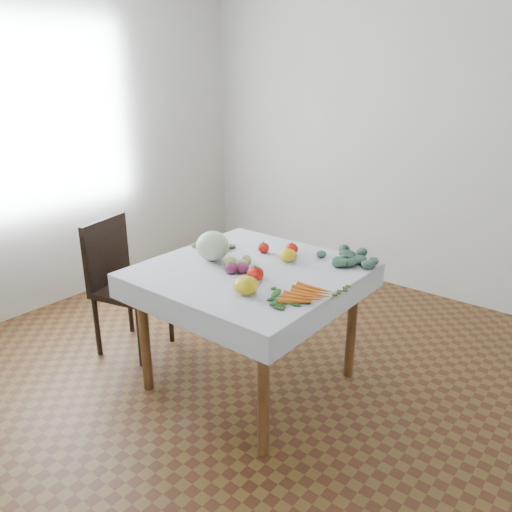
{
  "coord_description": "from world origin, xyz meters",
  "views": [
    {
      "loc": [
        1.68,
        -2.04,
        1.8
      ],
      "look_at": [
        0.01,
        0.04,
        0.82
      ],
      "focal_mm": 35.0,
      "sensor_mm": 36.0,
      "label": 1
    }
  ],
  "objects_px": {
    "chair": "(121,277)",
    "carrot_bunch": "(308,295)",
    "cabbage": "(213,246)",
    "table": "(250,285)",
    "heirloom_back": "(288,255)"
  },
  "relations": [
    {
      "from": "table",
      "to": "carrot_bunch",
      "type": "bearing_deg",
      "value": -15.41
    },
    {
      "from": "chair",
      "to": "heirloom_back",
      "type": "distance_m",
      "value": 1.18
    },
    {
      "from": "chair",
      "to": "carrot_bunch",
      "type": "distance_m",
      "value": 1.47
    },
    {
      "from": "table",
      "to": "chair",
      "type": "distance_m",
      "value": 0.99
    },
    {
      "from": "chair",
      "to": "cabbage",
      "type": "distance_m",
      "value": 0.79
    },
    {
      "from": "heirloom_back",
      "to": "carrot_bunch",
      "type": "xyz_separation_m",
      "value": [
        0.38,
        -0.36,
        -0.02
      ]
    },
    {
      "from": "table",
      "to": "cabbage",
      "type": "bearing_deg",
      "value": -172.2
    },
    {
      "from": "table",
      "to": "heirloom_back",
      "type": "height_order",
      "value": "heirloom_back"
    },
    {
      "from": "heirloom_back",
      "to": "table",
      "type": "bearing_deg",
      "value": -114.1
    },
    {
      "from": "table",
      "to": "cabbage",
      "type": "distance_m",
      "value": 0.32
    },
    {
      "from": "heirloom_back",
      "to": "chair",
      "type": "bearing_deg",
      "value": -158.28
    },
    {
      "from": "table",
      "to": "carrot_bunch",
      "type": "relative_size",
      "value": 3.54
    },
    {
      "from": "heirloom_back",
      "to": "carrot_bunch",
      "type": "bearing_deg",
      "value": -43.36
    },
    {
      "from": "table",
      "to": "heirloom_back",
      "type": "relative_size",
      "value": 9.41
    },
    {
      "from": "cabbage",
      "to": "table",
      "type": "bearing_deg",
      "value": 7.8
    }
  ]
}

